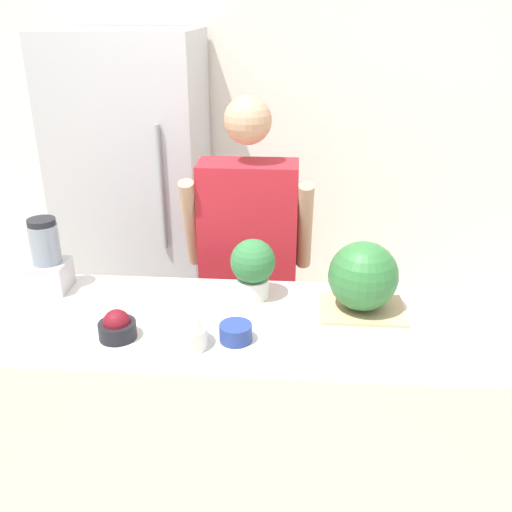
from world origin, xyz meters
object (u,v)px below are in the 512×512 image
bowl_cream (184,332)px  bowl_small_blue (236,333)px  blender (47,260)px  potted_plant (253,267)px  refrigerator (137,201)px  watermelon (363,276)px  bowl_cherries (117,327)px  person (249,265)px

bowl_cream → bowl_small_blue: (0.17, 0.04, -0.02)m
bowl_cream → blender: 0.73m
bowl_small_blue → potted_plant: 0.34m
refrigerator → watermelon: 1.67m
bowl_small_blue → potted_plant: bearing=84.0°
potted_plant → bowl_small_blue: bearing=-96.0°
bowl_small_blue → blender: (-0.79, 0.33, 0.10)m
bowl_cherries → bowl_cream: bearing=-7.6°
person → watermelon: bearing=-49.8°
refrigerator → person: bearing=-40.9°
refrigerator → bowl_cream: bearing=-69.2°
watermelon → bowl_small_blue: size_ratio=2.29×
refrigerator → bowl_small_blue: (0.73, -1.42, 0.01)m
person → bowl_small_blue: (0.02, -0.81, 0.12)m
refrigerator → person: size_ratio=1.15×
refrigerator → bowl_small_blue: size_ratio=16.38×
bowl_cream → blender: bearing=148.8°
person → bowl_small_blue: bearing=-88.2°
bowl_cream → potted_plant: size_ratio=0.67×
blender → watermelon: bearing=-4.0°
potted_plant → blender: bearing=179.5°
potted_plant → bowl_cherries: bearing=-143.0°
blender → potted_plant: blender is taller
watermelon → bowl_cherries: 0.91m
refrigerator → blender: bearing=-93.4°
watermelon → bowl_cherries: bearing=-163.4°
refrigerator → bowl_small_blue: bearing=-62.9°
bowl_cherries → potted_plant: size_ratio=0.54×
bowl_cherries → potted_plant: potted_plant is taller
bowl_cherries → potted_plant: bearing=37.0°
refrigerator → potted_plant: (0.76, -1.09, 0.11)m
person → blender: (-0.77, -0.48, 0.22)m
person → bowl_small_blue: 0.82m
bowl_cherries → blender: bearing=137.9°
watermelon → person: bearing=130.2°
refrigerator → person: (0.70, -0.61, -0.11)m
bowl_cream → blender: size_ratio=0.54×
bowl_cherries → blender: 0.52m
bowl_cream → bowl_small_blue: 0.18m
refrigerator → blender: size_ratio=6.13×
person → bowl_cherries: person is taller
refrigerator → bowl_cream: size_ratio=11.44×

